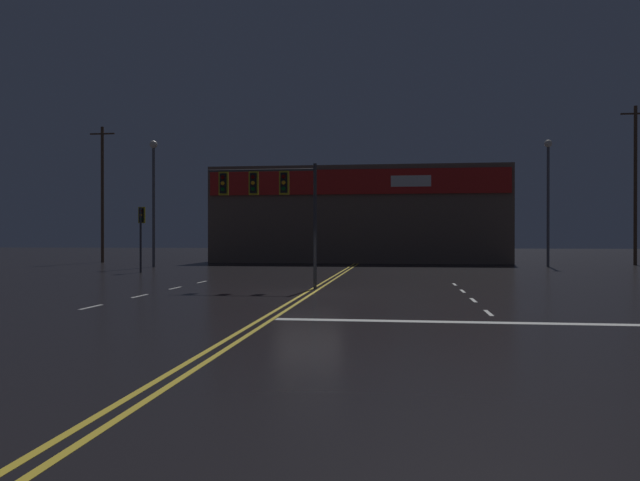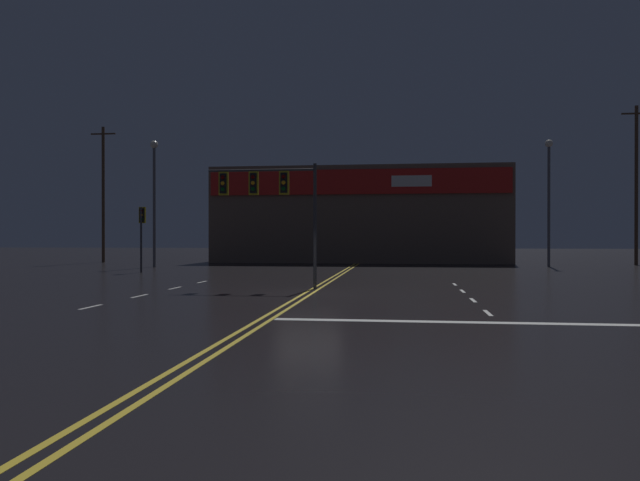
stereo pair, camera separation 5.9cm
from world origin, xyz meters
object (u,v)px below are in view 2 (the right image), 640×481
Objects in this scene: traffic_signal_median at (268,191)px; streetlight_near_left at (549,185)px; traffic_signal_corner_northwest at (142,224)px; streetlight_median_approach at (154,186)px.

streetlight_near_left reaches higher than traffic_signal_median.
traffic_signal_corner_northwest is at bearing 133.45° from traffic_signal_median.
streetlight_near_left is at bearing 8.77° from streetlight_median_approach.
streetlight_near_left is at bearing 22.61° from traffic_signal_corner_northwest.
streetlight_median_approach is at bearing 106.15° from traffic_signal_corner_northwest.
streetlight_median_approach is at bearing 124.82° from traffic_signal_median.
traffic_signal_median is 21.21m from streetlight_median_approach.
streetlight_near_left is (16.30, 21.73, 1.87)m from traffic_signal_median.
traffic_signal_median is 0.56× the size of streetlight_near_left.
traffic_signal_median is 27.23m from streetlight_near_left.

